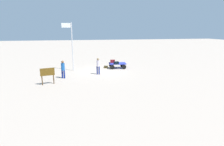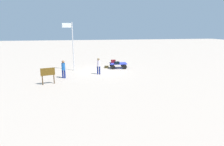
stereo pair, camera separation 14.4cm
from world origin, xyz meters
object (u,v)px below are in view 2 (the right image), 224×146
at_px(luggage_cart, 118,64).
at_px(worker_lead, 99,65).
at_px(worker_trailing, 63,68).
at_px(suitcase_tan, 117,63).
at_px(suitcase_maroon, 107,67).
at_px(signboard, 48,73).
at_px(flagpole, 72,43).
at_px(suitcase_dark, 113,61).

bearing_deg(luggage_cart, worker_lead, 45.27).
bearing_deg(worker_trailing, worker_lead, -164.42).
xyz_separation_m(luggage_cart, suitcase_tan, (0.24, 0.54, 0.28)).
bearing_deg(suitcase_maroon, signboard, 44.53).
distance_m(suitcase_maroon, worker_lead, 3.27).
xyz_separation_m(suitcase_maroon, signboard, (5.73, 5.63, 0.80)).
height_order(suitcase_maroon, worker_trailing, worker_trailing).
bearing_deg(worker_lead, luggage_cart, -134.73).
height_order(suitcase_tan, worker_trailing, worker_trailing).
relative_size(suitcase_tan, suitcase_maroon, 1.10).
bearing_deg(luggage_cart, flagpole, 3.10).
height_order(suitcase_tan, worker_lead, worker_lead).
bearing_deg(worker_trailing, luggage_cart, -149.26).
bearing_deg(signboard, suitcase_maroon, -135.47).
bearing_deg(suitcase_tan, suitcase_maroon, -40.37).
xyz_separation_m(suitcase_tan, suitcase_maroon, (1.04, -0.88, -0.61)).
relative_size(suitcase_tan, worker_lead, 0.35).
bearing_deg(suitcase_maroon, suitcase_dark, 174.87).
bearing_deg(flagpole, suitcase_maroon, -170.79).
distance_m(luggage_cart, suitcase_tan, 0.65).
height_order(luggage_cart, worker_lead, worker_lead).
distance_m(luggage_cart, flagpole, 5.70).
height_order(luggage_cart, worker_trailing, worker_trailing).
bearing_deg(suitcase_dark, suitcase_maroon, -5.13).
bearing_deg(suitcase_tan, flagpole, -3.12).
relative_size(luggage_cart, suitcase_tan, 3.48).
bearing_deg(worker_lead, worker_trailing, 15.58).
distance_m(suitcase_maroon, signboard, 8.07).
height_order(suitcase_dark, flagpole, flagpole).
bearing_deg(worker_trailing, signboard, 57.92).
bearing_deg(suitcase_tan, luggage_cart, -113.98).
distance_m(suitcase_dark, suitcase_maroon, 1.02).
xyz_separation_m(luggage_cart, suitcase_maroon, (1.28, -0.34, -0.33)).
relative_size(suitcase_maroon, worker_lead, 0.32).
distance_m(suitcase_tan, suitcase_maroon, 1.49).
bearing_deg(suitcase_maroon, flagpole, 9.21).
bearing_deg(flagpole, worker_lead, 137.99).
xyz_separation_m(suitcase_dark, worker_lead, (2.05, 2.84, 0.16)).
relative_size(worker_lead, signboard, 1.21).
distance_m(luggage_cart, signboard, 8.79).
xyz_separation_m(flagpole, signboard, (1.92, 5.02, -2.08)).
distance_m(worker_trailing, flagpole, 3.90).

